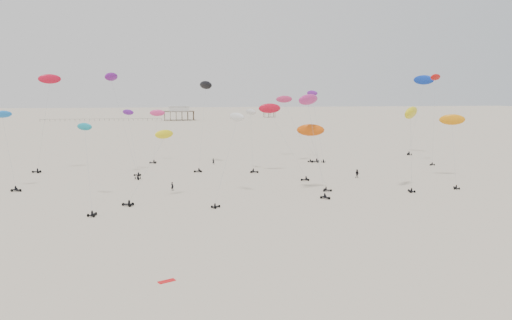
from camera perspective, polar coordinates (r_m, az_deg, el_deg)
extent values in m
plane|color=beige|center=(204.09, -5.27, 2.25)|extent=(900.00, 900.00, 0.00)
cube|color=brown|center=(352.86, -8.79, 5.51)|extent=(21.00, 13.00, 0.30)
cube|color=silver|center=(352.80, -8.80, 5.79)|extent=(14.00, 8.40, 3.20)
cube|color=#B2B2AD|center=(352.74, -8.81, 6.08)|extent=(15.00, 9.00, 0.30)
cube|color=brown|center=(390.18, 1.52, 5.66)|extent=(9.00, 7.00, 0.30)
cube|color=silver|center=(390.14, 1.52, 5.86)|extent=(5.60, 4.20, 2.40)
cube|color=#B2B2AD|center=(390.09, 1.52, 6.06)|extent=(6.00, 4.50, 0.30)
cube|color=black|center=(356.10, -17.20, 4.52)|extent=(80.00, 0.10, 0.10)
cylinder|color=gray|center=(116.77, -14.78, 3.54)|extent=(0.03, 0.03, 22.69)
ellipsoid|color=#6F1783|center=(119.18, -16.21, 9.13)|extent=(3.66, 4.59, 2.17)
cylinder|color=gray|center=(89.51, -18.61, -0.88)|extent=(0.03, 0.03, 18.88)
ellipsoid|color=teal|center=(96.04, -19.01, 3.63)|extent=(3.32, 2.48, 1.54)
cylinder|color=gray|center=(123.01, -13.90, 1.85)|extent=(0.03, 0.03, 15.38)
ellipsoid|color=#651B97|center=(126.15, -14.42, 5.31)|extent=(3.59, 3.22, 1.71)
cylinder|color=gray|center=(143.64, 7.07, 3.75)|extent=(0.03, 0.03, 20.05)
ellipsoid|color=#741D9F|center=(147.44, 6.44, 7.61)|extent=(3.44, 3.84, 1.86)
cylinder|color=gray|center=(93.77, 6.96, 1.23)|extent=(0.03, 0.03, 17.33)
ellipsoid|color=#C12D7F|center=(95.27, 5.99, 6.89)|extent=(5.70, 5.00, 2.65)
cylinder|color=gray|center=(89.14, -3.36, -0.08)|extent=(0.03, 0.03, 17.60)
ellipsoid|color=white|center=(93.70, -2.21, 4.92)|extent=(3.40, 4.05, 1.94)
cylinder|color=gray|center=(144.80, 4.71, 3.41)|extent=(0.03, 0.03, 20.61)
ellipsoid|color=#C32D61|center=(149.69, 3.24, 6.96)|extent=(5.03, 2.02, 2.44)
cylinder|color=gray|center=(110.20, -26.36, 0.78)|extent=(0.03, 0.03, 14.20)
ellipsoid|color=blue|center=(111.14, -27.02, 4.69)|extent=(3.87, 2.43, 1.80)
cylinder|color=gray|center=(102.90, 17.28, 0.72)|extent=(0.03, 0.03, 14.06)
ellipsoid|color=yellow|center=(103.62, 17.28, 5.19)|extent=(5.83, 5.94, 2.98)
cylinder|color=gray|center=(90.38, -12.40, -1.02)|extent=(0.03, 0.03, 13.26)
ellipsoid|color=yellow|center=(92.05, -10.46, 2.91)|extent=(3.91, 3.17, 1.85)
cylinder|color=gray|center=(141.90, 6.10, 1.47)|extent=(0.03, 0.03, 8.59)
ellipsoid|color=white|center=(143.50, 5.36, 3.25)|extent=(5.59, 4.59, 2.64)
cylinder|color=gray|center=(122.50, -0.41, 2.06)|extent=(0.03, 0.03, 13.79)
ellipsoid|color=silver|center=(123.87, -0.59, 5.51)|extent=(3.17, 3.88, 1.83)
cylinder|color=gray|center=(143.05, 19.64, 4.18)|extent=(0.03, 0.03, 22.63)
ellipsoid|color=#BA100D|center=(145.09, 19.83, 8.90)|extent=(4.43, 3.32, 2.06)
cylinder|color=gray|center=(128.47, -6.18, 3.74)|extent=(0.03, 0.03, 23.65)
ellipsoid|color=black|center=(134.58, -5.77, 8.52)|extent=(4.30, 5.33, 2.52)
cylinder|color=gray|center=(99.38, 7.18, -0.18)|extent=(0.03, 0.03, 11.04)
ellipsoid|color=#D7510B|center=(99.09, 6.25, 3.43)|extent=(5.73, 3.37, 2.61)
cylinder|color=gray|center=(163.53, 17.84, 4.56)|extent=(0.03, 0.03, 21.78)
ellipsoid|color=#0D31AC|center=(164.95, 18.62, 8.67)|extent=(5.77, 6.57, 3.18)
cylinder|color=gray|center=(115.34, 21.67, 0.71)|extent=(0.03, 0.03, 18.66)
ellipsoid|color=orange|center=(121.99, 21.50, 4.32)|extent=(6.05, 3.65, 2.79)
cylinder|color=gray|center=(115.43, 3.53, 1.87)|extent=(0.03, 0.03, 19.29)
ellipsoid|color=red|center=(120.11, 1.56, 5.92)|extent=(5.55, 2.16, 2.60)
cylinder|color=gray|center=(141.86, -11.43, 2.48)|extent=(0.03, 0.03, 13.16)
ellipsoid|color=#E63680|center=(143.68, -11.21, 5.31)|extent=(4.21, 1.35, 2.00)
cylinder|color=gray|center=(131.84, -23.15, 3.55)|extent=(0.03, 0.03, 21.36)
ellipsoid|color=red|center=(131.97, -22.52, 8.55)|extent=(5.56, 3.47, 2.54)
imported|color=black|center=(101.29, -9.54, -3.46)|extent=(0.89, 0.86, 2.02)
imported|color=black|center=(116.67, 11.48, -2.02)|extent=(1.31, 1.19, 2.32)
imported|color=black|center=(136.21, -4.89, -0.50)|extent=(0.85, 0.75, 1.95)
cube|color=red|center=(54.16, -10.17, -13.50)|extent=(1.93, 1.39, 0.07)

